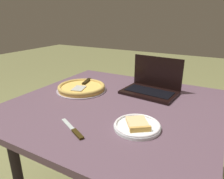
{
  "coord_description": "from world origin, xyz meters",
  "views": [
    {
      "loc": [
        0.51,
        -0.96,
        1.22
      ],
      "look_at": [
        -0.03,
        0.03,
        0.81
      ],
      "focal_mm": 32.84,
      "sensor_mm": 36.0,
      "label": 1
    }
  ],
  "objects_px": {
    "dining_table": "(114,115)",
    "pizza_plate": "(137,126)",
    "pizza_tray": "(82,88)",
    "table_knife": "(74,130)",
    "laptop": "(152,86)"
  },
  "relations": [
    {
      "from": "dining_table",
      "to": "pizza_plate",
      "type": "bearing_deg",
      "value": -41.71
    },
    {
      "from": "laptop",
      "to": "pizza_tray",
      "type": "distance_m",
      "value": 0.46
    },
    {
      "from": "table_knife",
      "to": "pizza_tray",
      "type": "bearing_deg",
      "value": 123.04
    },
    {
      "from": "pizza_plate",
      "to": "pizza_tray",
      "type": "distance_m",
      "value": 0.59
    },
    {
      "from": "laptop",
      "to": "pizza_plate",
      "type": "distance_m",
      "value": 0.48
    },
    {
      "from": "pizza_plate",
      "to": "pizza_tray",
      "type": "bearing_deg",
      "value": 151.64
    },
    {
      "from": "dining_table",
      "to": "pizza_plate",
      "type": "distance_m",
      "value": 0.31
    },
    {
      "from": "dining_table",
      "to": "table_knife",
      "type": "xyz_separation_m",
      "value": [
        -0.01,
        -0.35,
        0.08
      ]
    },
    {
      "from": "laptop",
      "to": "dining_table",
      "type": "bearing_deg",
      "value": -116.11
    },
    {
      "from": "dining_table",
      "to": "pizza_tray",
      "type": "relative_size",
      "value": 3.42
    },
    {
      "from": "laptop",
      "to": "pizza_tray",
      "type": "xyz_separation_m",
      "value": [
        -0.42,
        -0.19,
        -0.03
      ]
    },
    {
      "from": "dining_table",
      "to": "pizza_plate",
      "type": "xyz_separation_m",
      "value": [
        0.22,
        -0.2,
        0.09
      ]
    },
    {
      "from": "dining_table",
      "to": "table_knife",
      "type": "relative_size",
      "value": 5.95
    },
    {
      "from": "laptop",
      "to": "pizza_plate",
      "type": "height_order",
      "value": "laptop"
    },
    {
      "from": "pizza_plate",
      "to": "table_knife",
      "type": "distance_m",
      "value": 0.28
    }
  ]
}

